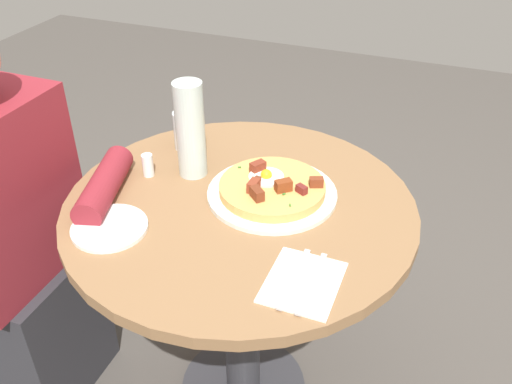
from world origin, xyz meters
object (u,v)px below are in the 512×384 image
salt_shaker (148,165)px  fork (312,283)px  pizza_plate (272,194)px  breakfast_pizza (272,187)px  dining_table (241,256)px  bread_plate (110,228)px  water_bottle (190,130)px  knife (294,278)px  person_seated (16,253)px  water_glass (186,130)px

salt_shaker → fork: bearing=65.0°
pizza_plate → breakfast_pizza: 0.02m
dining_table → pizza_plate: 0.19m
bread_plate → dining_table: bearing=131.3°
water_bottle → breakfast_pizza: bearing=83.7°
fork → bread_plate: bearing=89.4°
knife → salt_shaker: (-0.23, -0.46, 0.02)m
bread_plate → fork: 0.47m
person_seated → salt_shaker: (-0.20, 0.31, 0.23)m
dining_table → person_seated: 0.60m
dining_table → pizza_plate: size_ratio=2.68×
pizza_plate → water_bottle: water_bottle is taller
dining_table → bread_plate: (0.20, -0.23, 0.17)m
water_glass → pizza_plate: bearing=65.3°
dining_table → fork: fork is taller
fork → person_seated: bearing=87.7°
person_seated → water_bottle: (-0.25, 0.41, 0.32)m
dining_table → breakfast_pizza: size_ratio=3.28×
breakfast_pizza → salt_shaker: size_ratio=4.30×
pizza_plate → water_bottle: 0.25m
person_seated → salt_shaker: person_seated is taller
dining_table → water_glass: water_glass is taller
person_seated → pizza_plate: person_seated is taller
fork → knife: 0.04m
water_glass → salt_shaker: (0.16, -0.03, -0.02)m
pizza_plate → water_glass: 0.33m
fork → water_bottle: (-0.28, -0.40, 0.12)m
dining_table → fork: size_ratio=4.64×
bread_plate → salt_shaker: 0.23m
knife → water_glass: 0.59m
knife → breakfast_pizza: bearing=28.8°
fork → water_bottle: 0.50m
fork → water_bottle: bearing=54.8°
salt_shaker → knife: bearing=63.3°
fork → knife: size_ratio=1.00×
bread_plate → water_bottle: (-0.28, 0.07, 0.12)m
bread_plate → water_glass: size_ratio=1.61×
knife → dining_table: bearing=44.7°
person_seated → bread_plate: bearing=85.0°
breakfast_pizza → water_glass: size_ratio=2.43×
bread_plate → water_glass: 0.39m
pizza_plate → fork: 0.31m
pizza_plate → breakfast_pizza: bearing=-67.2°
person_seated → salt_shaker: bearing=122.0°
fork → water_bottle: water_bottle is taller
water_bottle → salt_shaker: 0.15m
breakfast_pizza → bread_plate: size_ratio=1.51×
water_glass → fork: bearing=50.1°
pizza_plate → water_glass: (-0.14, -0.30, 0.05)m
knife → water_bottle: water_bottle is taller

